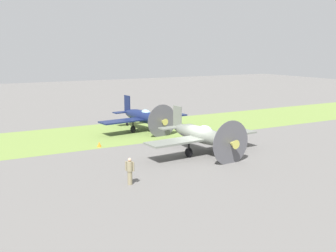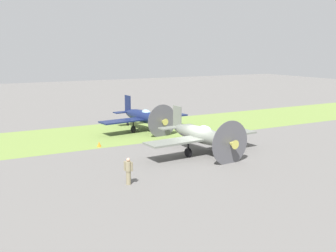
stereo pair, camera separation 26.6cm
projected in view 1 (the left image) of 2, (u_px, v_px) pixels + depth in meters
name	position (u px, v px, depth m)	size (l,w,h in m)	color
ground_plane	(194.00, 154.00, 33.09)	(160.00, 160.00, 0.00)	#605E5B
grass_verge	(137.00, 131.00, 42.54)	(120.00, 11.00, 0.01)	olive
airplane_lead	(202.00, 135.00, 33.07)	(10.32, 8.16, 3.67)	slate
airplane_wingman	(144.00, 117.00, 42.32)	(9.99, 7.92, 3.54)	#141E47
ground_crew_chief	(130.00, 171.00, 25.52)	(0.44, 0.51, 1.73)	#847A5B
fuel_drum	(234.00, 127.00, 42.25)	(0.60, 0.60, 0.90)	#476633
runway_marker_cone	(99.00, 144.00, 35.53)	(0.36, 0.36, 0.44)	orange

